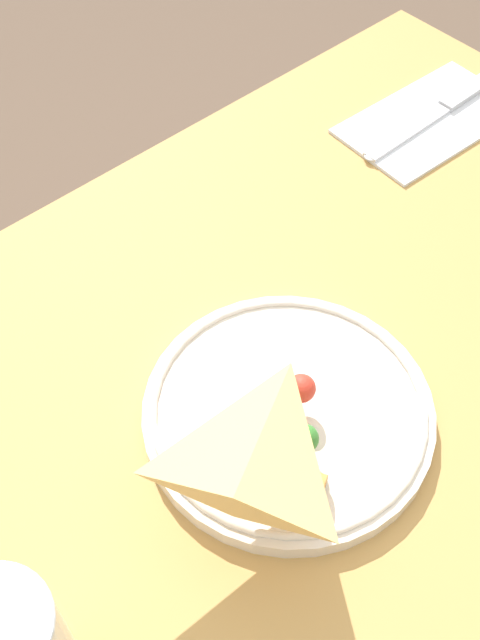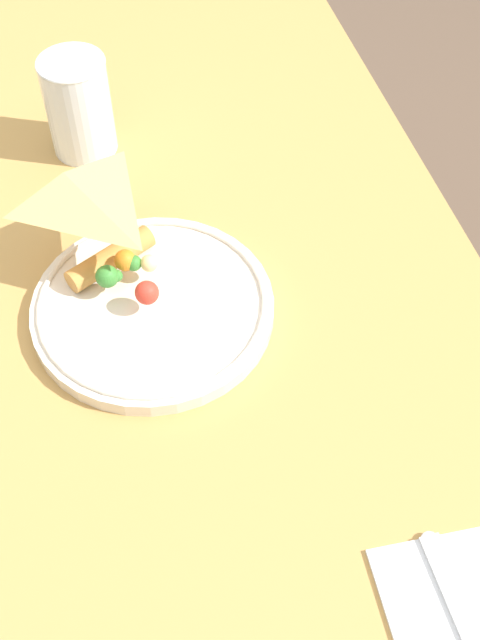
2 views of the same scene
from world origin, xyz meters
name	(u,v)px [view 2 (image 2 of 2)]	position (x,y,z in m)	size (l,w,h in m)	color
ground_plane	(135,532)	(0.00, 0.00, 0.00)	(6.00, 6.00, 0.00)	brown
dining_table	(80,311)	(0.00, 0.00, 0.62)	(1.28, 0.85, 0.70)	tan
plate_pizza	(150,302)	(-0.09, -0.07, 0.72)	(0.24, 0.24, 0.05)	silver
milk_glass	(79,110)	(0.18, -0.04, 0.76)	(0.08, 0.08, 0.12)	white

